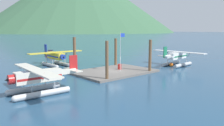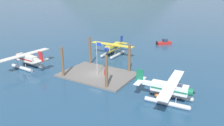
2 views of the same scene
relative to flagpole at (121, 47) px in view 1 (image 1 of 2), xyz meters
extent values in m
plane|color=navy|center=(-0.67, 0.90, -4.07)|extent=(1200.00, 1200.00, 0.00)
cube|color=#66605B|center=(-0.67, 0.90, -3.92)|extent=(12.31, 8.61, 0.30)
cylinder|color=brown|center=(-5.19, -2.82, -1.41)|extent=(0.43, 0.43, 5.32)
cylinder|color=brown|center=(3.56, -2.90, -1.46)|extent=(0.46, 0.46, 5.22)
cylinder|color=brown|center=(-5.27, 5.04, -1.27)|extent=(0.46, 0.46, 5.60)
cylinder|color=brown|center=(3.43, 5.03, -1.48)|extent=(0.47, 0.47, 5.17)
cylinder|color=silver|center=(-0.13, 0.00, -0.79)|extent=(0.08, 0.08, 5.96)
cube|color=#1E3DB2|center=(0.32, 0.00, 1.84)|extent=(0.90, 0.03, 0.56)
sphere|color=gold|center=(-0.13, 0.00, 2.24)|extent=(0.10, 0.10, 0.10)
cylinder|color=#AD1E19|center=(0.84, 1.20, -3.33)|extent=(0.58, 0.58, 0.88)
torus|color=#AD1E19|center=(0.84, 1.20, -3.33)|extent=(0.62, 0.62, 0.04)
sphere|color=orange|center=(11.11, -1.77, -3.72)|extent=(0.71, 0.71, 0.71)
cylinder|color=#B7BABF|center=(12.63, -0.65, -3.75)|extent=(5.63, 0.97, 0.64)
sphere|color=#B7BABF|center=(15.42, -0.48, -3.75)|extent=(0.64, 0.64, 0.64)
cylinder|color=#B7BABF|center=(12.78, -3.14, -3.75)|extent=(5.63, 0.97, 0.64)
sphere|color=#B7BABF|center=(15.57, -2.98, -3.75)|extent=(0.64, 0.64, 0.64)
cylinder|color=#B7BABF|center=(13.82, -0.58, -3.08)|extent=(0.10, 0.10, 0.70)
cylinder|color=#B7BABF|center=(11.43, -0.72, -3.08)|extent=(0.10, 0.10, 0.70)
cylinder|color=#B7BABF|center=(13.97, -3.07, -3.08)|extent=(0.10, 0.10, 0.70)
cylinder|color=#B7BABF|center=(11.58, -3.22, -3.08)|extent=(0.10, 0.10, 0.70)
cube|color=white|center=(12.70, -1.90, -2.13)|extent=(4.87, 1.53, 1.20)
cube|color=#196B47|center=(12.70, -1.90, -2.23)|extent=(4.77, 1.54, 0.24)
cube|color=#283347|center=(13.78, -1.83, -1.80)|extent=(1.16, 1.12, 0.56)
cube|color=white|center=(13.00, -1.88, -1.46)|extent=(2.02, 10.47, 0.14)
cylinder|color=#196B47|center=(12.87, 0.32, -1.79)|extent=(0.12, 0.63, 0.84)
cylinder|color=#196B47|center=(13.13, -4.07, -1.79)|extent=(0.12, 0.63, 0.84)
cylinder|color=#196B47|center=(15.40, -1.73, -2.13)|extent=(0.66, 0.99, 0.96)
cone|color=black|center=(15.84, -1.71, -2.13)|extent=(0.37, 0.38, 0.36)
cube|color=white|center=(9.46, -2.09, -2.03)|extent=(2.22, 0.57, 0.56)
cube|color=#196B47|center=(8.56, -2.14, -1.18)|extent=(1.01, 0.18, 1.90)
cube|color=white|center=(8.66, -2.14, -1.93)|extent=(0.99, 3.24, 0.10)
cylinder|color=#B7BABF|center=(-14.52, -3.98, -3.75)|extent=(5.62, 0.88, 0.64)
sphere|color=#B7BABF|center=(-17.32, -3.86, -3.75)|extent=(0.64, 0.64, 0.64)
cylinder|color=#B7BABF|center=(-14.41, -1.48, -3.75)|extent=(5.62, 0.88, 0.64)
sphere|color=#B7BABF|center=(-17.21, -1.36, -3.75)|extent=(0.64, 0.64, 0.64)
cylinder|color=#B7BABF|center=(-15.72, -3.92, -3.08)|extent=(0.10, 0.10, 0.70)
cylinder|color=#B7BABF|center=(-13.32, -4.03, -3.08)|extent=(0.10, 0.10, 0.70)
cylinder|color=#B7BABF|center=(-15.61, -1.43, -3.08)|extent=(0.10, 0.10, 0.70)
cylinder|color=#B7BABF|center=(-13.21, -1.53, -3.08)|extent=(0.10, 0.10, 0.70)
cube|color=silver|center=(-14.46, -2.73, -2.13)|extent=(4.85, 1.44, 1.20)
cube|color=#B21E1E|center=(-14.46, -2.73, -2.23)|extent=(4.75, 1.46, 0.24)
cube|color=#283347|center=(-15.54, -2.68, -1.80)|extent=(1.14, 1.10, 0.56)
cube|color=silver|center=(-14.76, -2.71, -1.46)|extent=(1.84, 10.45, 0.14)
cylinder|color=#B21E1E|center=(-14.86, -4.91, -1.79)|extent=(0.11, 0.62, 0.84)
cylinder|color=#B21E1E|center=(-14.67, -0.52, -1.79)|extent=(0.11, 0.62, 0.84)
cylinder|color=#B21E1E|center=(-17.16, -2.61, -2.13)|extent=(0.64, 0.98, 0.96)
cone|color=black|center=(-17.61, -2.59, -2.13)|extent=(0.37, 0.37, 0.36)
cube|color=silver|center=(-11.22, -2.87, -2.03)|extent=(2.22, 0.53, 0.56)
cube|color=#B21E1E|center=(-10.32, -2.90, -1.18)|extent=(1.00, 0.16, 1.90)
cube|color=silver|center=(-10.42, -2.90, -1.93)|extent=(0.94, 3.23, 0.10)
cylinder|color=#B7BABF|center=(-3.34, 12.89, -3.75)|extent=(0.64, 5.60, 0.64)
sphere|color=#B7BABF|center=(-3.34, 10.09, -3.75)|extent=(0.64, 0.64, 0.64)
cylinder|color=#B7BABF|center=(-5.84, 12.89, -3.75)|extent=(0.64, 5.60, 0.64)
sphere|color=#B7BABF|center=(-5.84, 10.09, -3.75)|extent=(0.64, 0.64, 0.64)
cylinder|color=#B7BABF|center=(-3.34, 11.69, -3.08)|extent=(0.10, 0.10, 0.70)
cylinder|color=#B7BABF|center=(-3.34, 14.09, -3.08)|extent=(0.10, 0.10, 0.70)
cylinder|color=#B7BABF|center=(-5.84, 11.69, -3.08)|extent=(0.10, 0.10, 0.70)
cylinder|color=#B7BABF|center=(-5.84, 14.09, -3.08)|extent=(0.10, 0.10, 0.70)
cube|color=yellow|center=(-4.59, 12.89, -2.13)|extent=(1.24, 4.80, 1.20)
cube|color=#1E389E|center=(-4.59, 12.89, -2.23)|extent=(1.26, 4.70, 0.24)
cube|color=#283347|center=(-4.59, 11.81, -1.80)|extent=(1.05, 1.10, 0.56)
cube|color=yellow|center=(-4.59, 12.59, -1.46)|extent=(10.40, 1.40, 0.14)
cylinder|color=#1E389E|center=(-2.39, 12.59, -1.79)|extent=(0.62, 0.08, 0.84)
cylinder|color=#1E389E|center=(-6.79, 12.59, -1.79)|extent=(0.62, 0.08, 0.84)
cylinder|color=#1E389E|center=(-4.59, 10.19, -2.13)|extent=(0.96, 0.60, 0.96)
cone|color=black|center=(-4.59, 9.74, -2.13)|extent=(0.36, 0.35, 0.36)
cube|color=yellow|center=(-4.59, 16.14, -2.03)|extent=(0.44, 2.20, 0.56)
cube|color=#1E389E|center=(-4.59, 17.04, -1.18)|extent=(0.12, 1.00, 1.90)
cube|color=yellow|center=(-4.59, 16.94, -1.93)|extent=(3.20, 0.80, 0.10)
cube|color=#B2231E|center=(2.23, 29.40, -3.72)|extent=(3.92, 4.13, 0.70)
sphere|color=#B2231E|center=(3.63, 30.96, -3.72)|extent=(0.70, 0.70, 0.70)
cube|color=#283347|center=(2.43, 29.62, -2.97)|extent=(1.62, 1.63, 0.80)
cube|color=black|center=(0.71, 27.70, -3.47)|extent=(0.48, 0.48, 0.80)
camera|label=1|loc=(-23.60, -24.99, 2.70)|focal=35.54mm
camera|label=2|loc=(19.12, -27.55, 9.91)|focal=33.96mm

